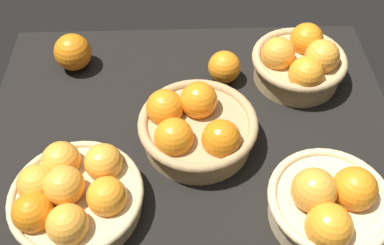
{
  "coord_description": "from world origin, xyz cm",
  "views": [
    {
      "loc": [
        -1.94,
        -56.39,
        73.88
      ],
      "look_at": [
        0.0,
        1.45,
        7.0
      ],
      "focal_mm": 42.48,
      "sensor_mm": 36.0,
      "label": 1
    }
  ],
  "objects_px": {
    "basket_near_right": "(329,204)",
    "basket_near_left": "(73,195)",
    "basket_far_right": "(300,62)",
    "basket_center": "(195,126)",
    "loose_orange_front_gap": "(224,67)",
    "loose_orange_back_gap": "(73,52)"
  },
  "relations": [
    {
      "from": "basket_near_right",
      "to": "basket_near_left",
      "type": "relative_size",
      "value": 0.9
    },
    {
      "from": "basket_far_right",
      "to": "basket_near_left",
      "type": "distance_m",
      "value": 0.55
    },
    {
      "from": "basket_center",
      "to": "basket_near_left",
      "type": "relative_size",
      "value": 0.99
    },
    {
      "from": "basket_far_right",
      "to": "basket_near_left",
      "type": "relative_size",
      "value": 0.89
    },
    {
      "from": "loose_orange_front_gap",
      "to": "basket_near_left",
      "type": "bearing_deg",
      "value": -131.81
    },
    {
      "from": "basket_far_right",
      "to": "basket_near_right",
      "type": "distance_m",
      "value": 0.35
    },
    {
      "from": "basket_center",
      "to": "basket_far_right",
      "type": "bearing_deg",
      "value": 36.24
    },
    {
      "from": "basket_center",
      "to": "basket_near_left",
      "type": "bearing_deg",
      "value": -146.37
    },
    {
      "from": "basket_near_right",
      "to": "loose_orange_back_gap",
      "type": "height_order",
      "value": "basket_near_right"
    },
    {
      "from": "basket_center",
      "to": "loose_orange_back_gap",
      "type": "height_order",
      "value": "basket_center"
    },
    {
      "from": "basket_center",
      "to": "loose_orange_front_gap",
      "type": "bearing_deg",
      "value": 68.2
    },
    {
      "from": "basket_near_right",
      "to": "loose_orange_front_gap",
      "type": "xyz_separation_m",
      "value": [
        -0.15,
        0.36,
        -0.01
      ]
    },
    {
      "from": "basket_far_right",
      "to": "loose_orange_back_gap",
      "type": "bearing_deg",
      "value": 173.22
    },
    {
      "from": "basket_center",
      "to": "basket_near_left",
      "type": "height_order",
      "value": "basket_center"
    },
    {
      "from": "basket_far_right",
      "to": "basket_center",
      "type": "bearing_deg",
      "value": -143.76
    },
    {
      "from": "basket_center",
      "to": "basket_far_right",
      "type": "relative_size",
      "value": 1.12
    },
    {
      "from": "basket_center",
      "to": "basket_far_right",
      "type": "height_order",
      "value": "same"
    },
    {
      "from": "basket_center",
      "to": "loose_orange_front_gap",
      "type": "height_order",
      "value": "basket_center"
    },
    {
      "from": "basket_far_right",
      "to": "basket_near_left",
      "type": "xyz_separation_m",
      "value": [
        -0.45,
        -0.31,
        -0.01
      ]
    },
    {
      "from": "basket_center",
      "to": "loose_orange_back_gap",
      "type": "distance_m",
      "value": 0.35
    },
    {
      "from": "basket_far_right",
      "to": "basket_near_right",
      "type": "bearing_deg",
      "value": -92.79
    },
    {
      "from": "basket_far_right",
      "to": "loose_orange_front_gap",
      "type": "xyz_separation_m",
      "value": [
        -0.16,
        0.01,
        -0.01
      ]
    }
  ]
}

